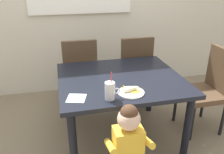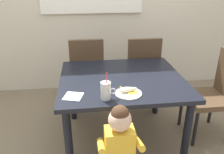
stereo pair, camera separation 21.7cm
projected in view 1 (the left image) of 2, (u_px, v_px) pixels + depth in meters
The scene contains 10 objects.
ground_plane at pixel (119, 137), 2.61m from camera, with size 24.00×24.00×0.00m, color #7A6B56.
dining_table at pixel (120, 86), 2.35m from camera, with size 1.22×1.08×0.74m.
dining_chair_left at pixel (80, 70), 3.01m from camera, with size 0.44×0.44×0.96m.
dining_chair_right at pixel (134, 66), 3.12m from camera, with size 0.44×0.44×0.96m.
dining_chair_far at pixel (209, 86), 2.58m from camera, with size 0.44×0.44×0.96m.
toddler_standing at pixel (128, 141), 1.74m from camera, with size 0.33×0.24×0.84m.
milk_cup at pixel (110, 92), 1.88m from camera, with size 0.13×0.08×0.25m.
snack_plate at pixel (131, 92), 2.00m from camera, with size 0.23×0.23×0.01m, color white.
peeled_banana at pixel (131, 89), 2.00m from camera, with size 0.18×0.12×0.07m.
paper_napkin at pixel (76, 98), 1.92m from camera, with size 0.15×0.15×0.00m, color silver.
Camera 1 is at (-0.57, -2.04, 1.67)m, focal length 37.23 mm.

